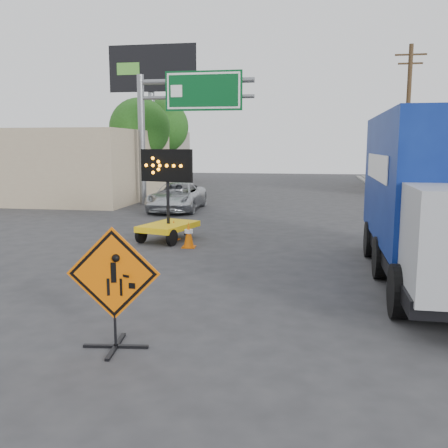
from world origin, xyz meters
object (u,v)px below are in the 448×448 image
(construction_sign, at_px, (114,285))
(pickup_truck, at_px, (177,197))
(arrow_board, at_px, (168,221))
(box_truck, at_px, (436,206))

(construction_sign, xyz_separation_m, pickup_truck, (-3.46, 16.46, -0.33))
(construction_sign, bearing_deg, pickup_truck, 94.64)
(construction_sign, height_order, pickup_truck, construction_sign)
(arrow_board, height_order, pickup_truck, arrow_board)
(box_truck, bearing_deg, pickup_truck, 129.61)
(arrow_board, bearing_deg, construction_sign, -63.36)
(arrow_board, distance_m, box_truck, 8.44)
(construction_sign, distance_m, arrow_board, 8.95)
(construction_sign, height_order, arrow_board, arrow_board)
(arrow_board, bearing_deg, box_truck, -11.58)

